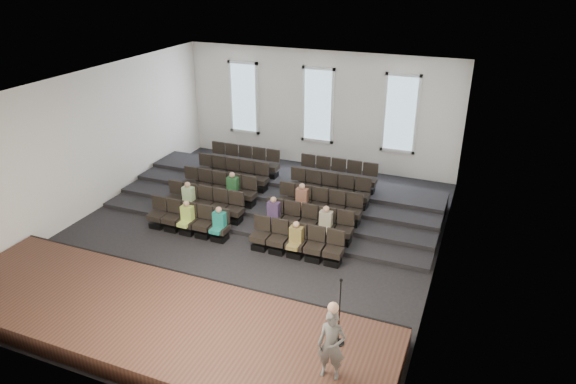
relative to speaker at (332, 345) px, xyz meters
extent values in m
plane|color=black|center=(-4.57, 5.46, -1.29)|extent=(14.00, 14.00, 0.00)
cube|color=white|center=(-4.57, 5.46, 3.72)|extent=(12.00, 14.00, 0.02)
cube|color=white|center=(-4.57, 12.48, 1.21)|extent=(12.00, 0.04, 5.00)
cube|color=white|center=(-4.57, -1.56, 1.21)|extent=(12.00, 0.04, 5.00)
cube|color=white|center=(-10.59, 5.46, 1.21)|extent=(0.04, 14.00, 5.00)
cube|color=white|center=(1.45, 5.46, 1.21)|extent=(0.04, 14.00, 5.00)
cube|color=#482B1F|center=(-4.57, 0.36, -1.04)|extent=(11.80, 3.60, 0.50)
cube|color=black|center=(-4.57, 2.13, -1.04)|extent=(11.80, 0.06, 0.52)
cube|color=black|center=(-4.57, 7.78, -1.22)|extent=(11.80, 4.80, 0.15)
cube|color=black|center=(-4.57, 8.31, -1.14)|extent=(11.80, 3.75, 0.30)
cube|color=black|center=(-4.57, 8.83, -1.07)|extent=(11.80, 2.70, 0.45)
cube|color=black|center=(-4.57, 9.36, -0.99)|extent=(11.80, 1.65, 0.60)
cube|color=black|center=(-7.70, 4.86, -1.19)|extent=(0.47, 0.43, 0.20)
cube|color=black|center=(-7.70, 4.86, -0.88)|extent=(0.55, 0.50, 0.19)
cube|color=black|center=(-7.70, 5.07, -0.47)|extent=(0.55, 0.08, 0.50)
cube|color=black|center=(-7.10, 4.86, -1.19)|extent=(0.47, 0.43, 0.20)
cube|color=black|center=(-7.10, 4.86, -0.88)|extent=(0.55, 0.50, 0.19)
cube|color=black|center=(-7.10, 5.07, -0.47)|extent=(0.55, 0.08, 0.50)
cube|color=black|center=(-6.50, 4.86, -1.19)|extent=(0.47, 0.43, 0.20)
cube|color=black|center=(-6.50, 4.86, -0.88)|extent=(0.55, 0.50, 0.19)
cube|color=black|center=(-6.50, 5.07, -0.47)|extent=(0.55, 0.08, 0.50)
cube|color=black|center=(-5.90, 4.86, -1.19)|extent=(0.47, 0.43, 0.20)
cube|color=black|center=(-5.90, 4.86, -0.88)|extent=(0.55, 0.50, 0.19)
cube|color=black|center=(-5.90, 5.07, -0.47)|extent=(0.55, 0.08, 0.50)
cube|color=black|center=(-5.30, 4.86, -1.19)|extent=(0.47, 0.43, 0.20)
cube|color=black|center=(-5.30, 4.86, -0.88)|extent=(0.55, 0.50, 0.19)
cube|color=black|center=(-5.30, 5.07, -0.47)|extent=(0.55, 0.08, 0.50)
cube|color=black|center=(-3.85, 4.86, -1.19)|extent=(0.47, 0.43, 0.20)
cube|color=black|center=(-3.85, 4.86, -0.88)|extent=(0.55, 0.50, 0.19)
cube|color=black|center=(-3.85, 5.07, -0.47)|extent=(0.55, 0.08, 0.50)
cube|color=black|center=(-3.25, 4.86, -1.19)|extent=(0.47, 0.43, 0.20)
cube|color=black|center=(-3.25, 4.86, -0.88)|extent=(0.55, 0.50, 0.19)
cube|color=black|center=(-3.25, 5.07, -0.47)|extent=(0.55, 0.08, 0.50)
cube|color=black|center=(-2.65, 4.86, -1.19)|extent=(0.47, 0.43, 0.20)
cube|color=black|center=(-2.65, 4.86, -0.88)|extent=(0.55, 0.50, 0.19)
cube|color=black|center=(-2.65, 5.07, -0.47)|extent=(0.55, 0.08, 0.50)
cube|color=black|center=(-2.05, 4.86, -1.19)|extent=(0.47, 0.43, 0.20)
cube|color=black|center=(-2.05, 4.86, -0.88)|extent=(0.55, 0.50, 0.19)
cube|color=black|center=(-2.05, 5.07, -0.47)|extent=(0.55, 0.08, 0.50)
cube|color=black|center=(-1.45, 4.86, -1.19)|extent=(0.47, 0.43, 0.20)
cube|color=black|center=(-1.45, 4.86, -0.88)|extent=(0.55, 0.50, 0.19)
cube|color=black|center=(-1.45, 5.07, -0.47)|extent=(0.55, 0.08, 0.50)
cube|color=black|center=(-7.70, 5.91, -1.04)|extent=(0.47, 0.43, 0.20)
cube|color=black|center=(-7.70, 5.91, -0.73)|extent=(0.55, 0.50, 0.19)
cube|color=black|center=(-7.70, 6.12, -0.32)|extent=(0.55, 0.08, 0.50)
cube|color=black|center=(-7.10, 5.91, -1.04)|extent=(0.47, 0.43, 0.20)
cube|color=black|center=(-7.10, 5.91, -0.73)|extent=(0.55, 0.50, 0.19)
cube|color=black|center=(-7.10, 6.12, -0.32)|extent=(0.55, 0.08, 0.50)
cube|color=black|center=(-6.50, 5.91, -1.04)|extent=(0.47, 0.43, 0.20)
cube|color=black|center=(-6.50, 5.91, -0.73)|extent=(0.55, 0.50, 0.19)
cube|color=black|center=(-6.50, 6.12, -0.32)|extent=(0.55, 0.08, 0.50)
cube|color=black|center=(-5.90, 5.91, -1.04)|extent=(0.47, 0.43, 0.20)
cube|color=black|center=(-5.90, 5.91, -0.73)|extent=(0.55, 0.50, 0.19)
cube|color=black|center=(-5.90, 6.12, -0.32)|extent=(0.55, 0.08, 0.50)
cube|color=black|center=(-5.30, 5.91, -1.04)|extent=(0.47, 0.43, 0.20)
cube|color=black|center=(-5.30, 5.91, -0.73)|extent=(0.55, 0.50, 0.19)
cube|color=black|center=(-5.30, 6.12, -0.32)|extent=(0.55, 0.08, 0.50)
cube|color=black|center=(-3.85, 5.91, -1.04)|extent=(0.47, 0.43, 0.20)
cube|color=black|center=(-3.85, 5.91, -0.73)|extent=(0.55, 0.50, 0.19)
cube|color=black|center=(-3.85, 6.12, -0.32)|extent=(0.55, 0.08, 0.50)
cube|color=black|center=(-3.25, 5.91, -1.04)|extent=(0.47, 0.43, 0.20)
cube|color=black|center=(-3.25, 5.91, -0.73)|extent=(0.55, 0.50, 0.19)
cube|color=black|center=(-3.25, 6.12, -0.32)|extent=(0.55, 0.08, 0.50)
cube|color=black|center=(-2.65, 5.91, -1.04)|extent=(0.47, 0.43, 0.20)
cube|color=black|center=(-2.65, 5.91, -0.73)|extent=(0.55, 0.50, 0.19)
cube|color=black|center=(-2.65, 6.12, -0.32)|extent=(0.55, 0.08, 0.50)
cube|color=black|center=(-2.05, 5.91, -1.04)|extent=(0.47, 0.43, 0.20)
cube|color=black|center=(-2.05, 5.91, -0.73)|extent=(0.55, 0.50, 0.19)
cube|color=black|center=(-2.05, 6.12, -0.32)|extent=(0.55, 0.08, 0.50)
cube|color=black|center=(-1.45, 5.91, -1.04)|extent=(0.47, 0.43, 0.20)
cube|color=black|center=(-1.45, 5.91, -0.73)|extent=(0.55, 0.50, 0.19)
cube|color=black|center=(-1.45, 6.12, -0.32)|extent=(0.55, 0.08, 0.50)
cube|color=black|center=(-7.70, 6.96, -0.89)|extent=(0.47, 0.42, 0.20)
cube|color=black|center=(-7.70, 6.96, -0.58)|extent=(0.55, 0.50, 0.19)
cube|color=black|center=(-7.70, 7.17, -0.17)|extent=(0.55, 0.08, 0.50)
cube|color=black|center=(-7.10, 6.96, -0.89)|extent=(0.47, 0.42, 0.20)
cube|color=black|center=(-7.10, 6.96, -0.58)|extent=(0.55, 0.50, 0.19)
cube|color=black|center=(-7.10, 7.17, -0.17)|extent=(0.55, 0.08, 0.50)
cube|color=black|center=(-6.50, 6.96, -0.89)|extent=(0.47, 0.42, 0.20)
cube|color=black|center=(-6.50, 6.96, -0.58)|extent=(0.55, 0.50, 0.19)
cube|color=black|center=(-6.50, 7.17, -0.17)|extent=(0.55, 0.08, 0.50)
cube|color=black|center=(-5.90, 6.96, -0.89)|extent=(0.47, 0.42, 0.20)
cube|color=black|center=(-5.90, 6.96, -0.58)|extent=(0.55, 0.50, 0.19)
cube|color=black|center=(-5.90, 7.17, -0.17)|extent=(0.55, 0.08, 0.50)
cube|color=black|center=(-5.30, 6.96, -0.89)|extent=(0.47, 0.42, 0.20)
cube|color=black|center=(-5.30, 6.96, -0.58)|extent=(0.55, 0.50, 0.19)
cube|color=black|center=(-5.30, 7.17, -0.17)|extent=(0.55, 0.08, 0.50)
cube|color=black|center=(-3.85, 6.96, -0.89)|extent=(0.47, 0.42, 0.20)
cube|color=black|center=(-3.85, 6.96, -0.58)|extent=(0.55, 0.50, 0.19)
cube|color=black|center=(-3.85, 7.17, -0.17)|extent=(0.55, 0.08, 0.50)
cube|color=black|center=(-3.25, 6.96, -0.89)|extent=(0.47, 0.42, 0.20)
cube|color=black|center=(-3.25, 6.96, -0.58)|extent=(0.55, 0.50, 0.19)
cube|color=black|center=(-3.25, 7.17, -0.17)|extent=(0.55, 0.08, 0.50)
cube|color=black|center=(-2.65, 6.96, -0.89)|extent=(0.47, 0.42, 0.20)
cube|color=black|center=(-2.65, 6.96, -0.58)|extent=(0.55, 0.50, 0.19)
cube|color=black|center=(-2.65, 7.17, -0.17)|extent=(0.55, 0.08, 0.50)
cube|color=black|center=(-2.05, 6.96, -0.89)|extent=(0.47, 0.42, 0.20)
cube|color=black|center=(-2.05, 6.96, -0.58)|extent=(0.55, 0.50, 0.19)
cube|color=black|center=(-2.05, 7.17, -0.17)|extent=(0.55, 0.08, 0.50)
cube|color=black|center=(-1.45, 6.96, -0.89)|extent=(0.47, 0.42, 0.20)
cube|color=black|center=(-1.45, 6.96, -0.58)|extent=(0.55, 0.50, 0.19)
cube|color=black|center=(-1.45, 7.17, -0.17)|extent=(0.55, 0.08, 0.50)
cube|color=black|center=(-7.70, 8.01, -0.74)|extent=(0.47, 0.42, 0.20)
cube|color=black|center=(-7.70, 8.01, -0.43)|extent=(0.55, 0.50, 0.19)
cube|color=black|center=(-7.70, 8.22, -0.02)|extent=(0.55, 0.08, 0.50)
cube|color=black|center=(-7.10, 8.01, -0.74)|extent=(0.47, 0.42, 0.20)
cube|color=black|center=(-7.10, 8.01, -0.43)|extent=(0.55, 0.50, 0.19)
cube|color=black|center=(-7.10, 8.22, -0.02)|extent=(0.55, 0.08, 0.50)
cube|color=black|center=(-6.50, 8.01, -0.74)|extent=(0.47, 0.42, 0.20)
cube|color=black|center=(-6.50, 8.01, -0.43)|extent=(0.55, 0.50, 0.19)
cube|color=black|center=(-6.50, 8.22, -0.02)|extent=(0.55, 0.08, 0.50)
cube|color=black|center=(-5.90, 8.01, -0.74)|extent=(0.47, 0.42, 0.20)
cube|color=black|center=(-5.90, 8.01, -0.43)|extent=(0.55, 0.50, 0.19)
cube|color=black|center=(-5.90, 8.22, -0.02)|extent=(0.55, 0.08, 0.50)
cube|color=black|center=(-5.30, 8.01, -0.74)|extent=(0.47, 0.42, 0.20)
cube|color=black|center=(-5.30, 8.01, -0.43)|extent=(0.55, 0.50, 0.19)
cube|color=black|center=(-5.30, 8.22, -0.02)|extent=(0.55, 0.08, 0.50)
cube|color=black|center=(-3.85, 8.01, -0.74)|extent=(0.47, 0.42, 0.20)
cube|color=black|center=(-3.85, 8.01, -0.43)|extent=(0.55, 0.50, 0.19)
cube|color=black|center=(-3.85, 8.22, -0.02)|extent=(0.55, 0.08, 0.50)
cube|color=black|center=(-3.25, 8.01, -0.74)|extent=(0.47, 0.42, 0.20)
cube|color=black|center=(-3.25, 8.01, -0.43)|extent=(0.55, 0.50, 0.19)
cube|color=black|center=(-3.25, 8.22, -0.02)|extent=(0.55, 0.08, 0.50)
cube|color=black|center=(-2.65, 8.01, -0.74)|extent=(0.47, 0.42, 0.20)
cube|color=black|center=(-2.65, 8.01, -0.43)|extent=(0.55, 0.50, 0.19)
cube|color=black|center=(-2.65, 8.22, -0.02)|extent=(0.55, 0.08, 0.50)
cube|color=black|center=(-2.05, 8.01, -0.74)|extent=(0.47, 0.42, 0.20)
cube|color=black|center=(-2.05, 8.01, -0.43)|extent=(0.55, 0.50, 0.19)
cube|color=black|center=(-2.05, 8.22, -0.02)|extent=(0.55, 0.08, 0.50)
cube|color=black|center=(-1.45, 8.01, -0.74)|extent=(0.47, 0.42, 0.20)
cube|color=black|center=(-1.45, 8.01, -0.43)|extent=(0.55, 0.50, 0.19)
cube|color=black|center=(-1.45, 8.22, -0.02)|extent=(0.55, 0.08, 0.50)
cube|color=black|center=(-7.70, 9.06, -0.59)|extent=(0.47, 0.42, 0.20)
cube|color=black|center=(-7.70, 9.06, -0.28)|extent=(0.55, 0.50, 0.19)
cube|color=black|center=(-7.70, 9.27, 0.13)|extent=(0.55, 0.08, 0.50)
cube|color=black|center=(-7.10, 9.06, -0.59)|extent=(0.47, 0.42, 0.20)
cube|color=black|center=(-7.10, 9.06, -0.28)|extent=(0.55, 0.50, 0.19)
cube|color=black|center=(-7.10, 9.27, 0.13)|extent=(0.55, 0.08, 0.50)
cube|color=black|center=(-6.50, 9.06, -0.59)|extent=(0.47, 0.42, 0.20)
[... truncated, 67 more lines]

